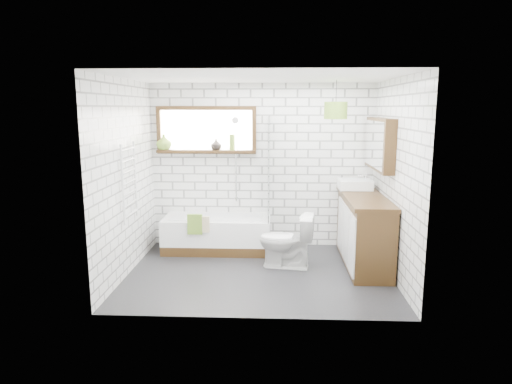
{
  "coord_description": "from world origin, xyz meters",
  "views": [
    {
      "loc": [
        0.22,
        -5.68,
        2.14
      ],
      "look_at": [
        -0.05,
        0.25,
        1.04
      ],
      "focal_mm": 32.0,
      "sensor_mm": 36.0,
      "label": 1
    }
  ],
  "objects_px": {
    "basin": "(355,184)",
    "toilet": "(286,241)",
    "pendant": "(336,110)",
    "bathtub": "(217,234)",
    "vanity": "(364,230)"
  },
  "relations": [
    {
      "from": "vanity",
      "to": "toilet",
      "type": "height_order",
      "value": "vanity"
    },
    {
      "from": "basin",
      "to": "toilet",
      "type": "distance_m",
      "value": 1.39
    },
    {
      "from": "toilet",
      "to": "pendant",
      "type": "xyz_separation_m",
      "value": [
        0.65,
        0.31,
        1.73
      ]
    },
    {
      "from": "bathtub",
      "to": "vanity",
      "type": "distance_m",
      "value": 2.16
    },
    {
      "from": "toilet",
      "to": "pendant",
      "type": "height_order",
      "value": "pendant"
    },
    {
      "from": "bathtub",
      "to": "basin",
      "type": "height_order",
      "value": "basin"
    },
    {
      "from": "basin",
      "to": "vanity",
      "type": "bearing_deg",
      "value": -83.16
    },
    {
      "from": "toilet",
      "to": "pendant",
      "type": "relative_size",
      "value": 2.38
    },
    {
      "from": "toilet",
      "to": "basin",
      "type": "bearing_deg",
      "value": 132.82
    },
    {
      "from": "bathtub",
      "to": "pendant",
      "type": "distance_m",
      "value": 2.52
    },
    {
      "from": "bathtub",
      "to": "pendant",
      "type": "relative_size",
      "value": 5.15
    },
    {
      "from": "basin",
      "to": "pendant",
      "type": "height_order",
      "value": "pendant"
    },
    {
      "from": "bathtub",
      "to": "pendant",
      "type": "bearing_deg",
      "value": -12.89
    },
    {
      "from": "pendant",
      "to": "basin",
      "type": "bearing_deg",
      "value": 46.73
    },
    {
      "from": "bathtub",
      "to": "toilet",
      "type": "xyz_separation_m",
      "value": [
        1.02,
        -0.69,
        0.11
      ]
    }
  ]
}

